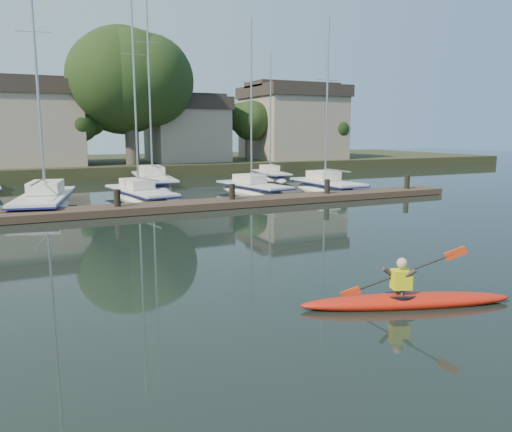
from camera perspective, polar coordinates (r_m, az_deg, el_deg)
name	(u,v)px	position (r m, az deg, el deg)	size (l,w,h in m)	color
ground	(330,286)	(13.24, 8.49, -7.94)	(160.00, 160.00, 0.00)	black
kayak	(406,298)	(12.12, 16.77, -8.97)	(4.98, 2.22, 1.61)	#BA0E0E
dock	(178,206)	(25.75, -8.93, 1.14)	(34.00, 2.00, 1.80)	#473328
sailboat_1	(46,211)	(28.63, -22.91, 0.51)	(4.17, 9.70, 15.41)	white
sailboat_2	(141,202)	(30.39, -13.06, 1.58)	(3.35, 8.82, 14.26)	white
sailboat_3	(253,195)	(32.81, -0.32, 2.41)	(3.32, 7.80, 12.19)	white
sailboat_4	(327,193)	(34.19, 8.06, 2.56)	(2.46, 7.56, 12.74)	white
sailboat_6	(153,187)	(38.44, -11.65, 3.25)	(3.37, 11.28, 17.67)	white
sailboat_7	(271,180)	(42.94, 1.71, 4.15)	(2.90, 7.28, 11.42)	white
shore	(117,139)	(51.50, -15.57, 8.51)	(90.00, 25.25, 12.75)	#26361B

